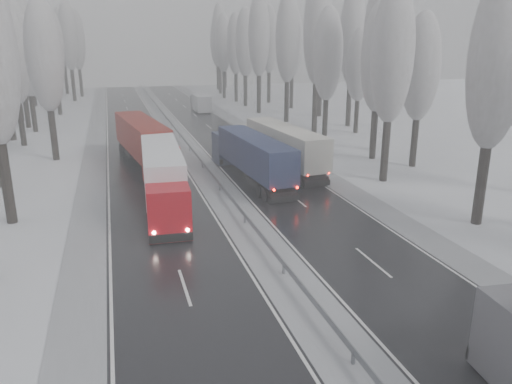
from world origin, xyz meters
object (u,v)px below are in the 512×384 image
truck_blue_box (250,154)px  truck_cream_box (280,144)px  truck_red_white (162,172)px  box_truck_distant (201,103)px  truck_red_red (144,141)px

truck_blue_box → truck_cream_box: bearing=34.6°
truck_blue_box → truck_red_white: size_ratio=0.95×
box_truck_distant → truck_blue_box: bearing=-95.1°
truck_blue_box → truck_cream_box: size_ratio=0.96×
truck_blue_box → truck_cream_box: 4.91m
box_truck_distant → truck_red_white: truck_red_white is taller
truck_cream_box → truck_red_white: (-11.91, -7.91, 0.05)m
truck_cream_box → truck_red_white: 14.29m
truck_blue_box → truck_red_red: truck_red_red is taller
truck_cream_box → box_truck_distant: size_ratio=2.15×
truck_red_white → truck_red_red: 12.16m
truck_blue_box → truck_red_white: bearing=-153.7°
truck_red_white → box_truck_distant: bearing=79.8°
box_truck_distant → truck_red_red: (-12.34, -38.79, 1.14)m
box_truck_distant → truck_red_white: bearing=-103.5°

